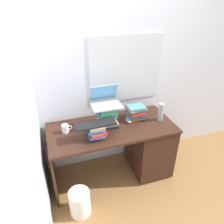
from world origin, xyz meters
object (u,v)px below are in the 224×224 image
(water_bottle, at_px, (161,112))
(wastebasket, at_px, (80,202))
(desk, at_px, (140,145))
(book_stack_keyboard_riser, at_px, (96,131))
(mug, at_px, (65,129))
(book_stack_side, at_px, (136,112))
(laptop, at_px, (105,100))
(book_stack_tall, at_px, (107,116))
(computer_mouse, at_px, (128,121))
(keyboard, at_px, (96,124))

(water_bottle, bearing_deg, wastebasket, -160.13)
(wastebasket, bearing_deg, desk, 24.73)
(book_stack_keyboard_riser, height_order, mug, book_stack_keyboard_riser)
(mug, bearing_deg, book_stack_side, 2.11)
(mug, xyz_separation_m, water_bottle, (1.12, -0.09, 0.06))
(desk, distance_m, laptop, 0.76)
(book_stack_tall, xyz_separation_m, mug, (-0.48, 0.01, -0.07))
(book_stack_side, xyz_separation_m, wastebasket, (-0.83, -0.52, -0.67))
(desk, distance_m, computer_mouse, 0.39)
(desk, relative_size, mug, 12.96)
(laptop, bearing_deg, water_bottle, -12.40)
(book_stack_tall, height_order, book_stack_side, book_stack_tall)
(laptop, relative_size, mug, 2.95)
(book_stack_tall, xyz_separation_m, laptop, (0.00, 0.06, 0.17))
(book_stack_keyboard_riser, bearing_deg, book_stack_side, 22.53)
(laptop, bearing_deg, computer_mouse, -14.75)
(desk, relative_size, book_stack_tall, 5.98)
(keyboard, bearing_deg, wastebasket, -135.56)
(book_stack_side, relative_size, water_bottle, 1.06)
(book_stack_tall, distance_m, laptop, 0.19)
(mug, bearing_deg, keyboard, -33.56)
(book_stack_keyboard_riser, relative_size, keyboard, 0.48)
(desk, bearing_deg, book_stack_side, 107.36)
(wastebasket, bearing_deg, book_stack_tall, 46.29)
(book_stack_keyboard_riser, distance_m, mug, 0.36)
(computer_mouse, height_order, mug, mug)
(desk, height_order, mug, mug)
(laptop, xyz_separation_m, keyboard, (-0.18, -0.25, -0.13))
(laptop, height_order, water_bottle, laptop)
(desk, bearing_deg, computer_mouse, 154.71)
(book_stack_keyboard_riser, bearing_deg, laptop, 54.45)
(laptop, height_order, mug, laptop)
(book_stack_side, distance_m, keyboard, 0.61)
(book_stack_keyboard_riser, relative_size, laptop, 0.60)
(book_stack_tall, relative_size, mug, 2.17)
(book_stack_tall, relative_size, wastebasket, 0.82)
(book_stack_side, bearing_deg, desk, -72.64)
(book_stack_keyboard_riser, distance_m, wastebasket, 0.77)
(keyboard, xyz_separation_m, wastebasket, (-0.28, -0.29, -0.75))
(desk, xyz_separation_m, book_stack_keyboard_riser, (-0.59, -0.11, 0.41))
(book_stack_keyboard_riser, relative_size, book_stack_side, 0.86)
(computer_mouse, distance_m, mug, 0.74)
(book_stack_side, height_order, computer_mouse, book_stack_side)
(keyboard, xyz_separation_m, mug, (-0.29, 0.20, -0.12))
(book_stack_keyboard_riser, relative_size, wastebasket, 0.67)
(laptop, distance_m, wastebasket, 1.13)
(book_stack_side, distance_m, water_bottle, 0.30)
(mug, bearing_deg, laptop, 6.53)
(laptop, relative_size, wastebasket, 1.11)
(book_stack_tall, bearing_deg, laptop, 89.05)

